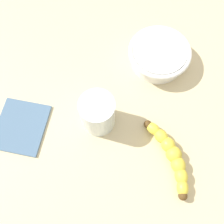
{
  "coord_description": "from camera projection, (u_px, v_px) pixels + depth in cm",
  "views": [
    {
      "loc": [
        -12.78,
        9.88,
        61.94
      ],
      "look_at": [
        7.76,
        1.38,
        5.0
      ],
      "focal_mm": 39.73,
      "sensor_mm": 36.0,
      "label": 1
    }
  ],
  "objects": [
    {
      "name": "banana",
      "position": [
        171.0,
        155.0,
        0.57
      ],
      "size": [
        19.83,
        5.51,
        3.67
      ],
      "rotation": [
        0.0,
        0.0,
        6.28
      ],
      "color": "yellow",
      "rests_on": "wooden_tabletop"
    },
    {
      "name": "folded_napkin",
      "position": [
        21.0,
        126.0,
        0.62
      ],
      "size": [
        17.83,
        17.42,
        0.6
      ],
      "primitive_type": "cube",
      "rotation": [
        0.0,
        0.0,
        -0.59
      ],
      "color": "slate",
      "rests_on": "wooden_tabletop"
    },
    {
      "name": "wooden_tabletop",
      "position": [
        129.0,
        142.0,
        0.62
      ],
      "size": [
        120.0,
        120.0,
        3.0
      ],
      "primitive_type": "cube",
      "color": "beige",
      "rests_on": "ground"
    },
    {
      "name": "ceramic_bowl",
      "position": [
        159.0,
        55.0,
        0.66
      ],
      "size": [
        16.53,
        16.53,
        5.44
      ],
      "color": "white",
      "rests_on": "wooden_tabletop"
    },
    {
      "name": "smoothie_glass",
      "position": [
        98.0,
        114.0,
        0.58
      ],
      "size": [
        8.12,
        8.12,
        10.58
      ],
      "color": "silver",
      "rests_on": "wooden_tabletop"
    }
  ]
}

